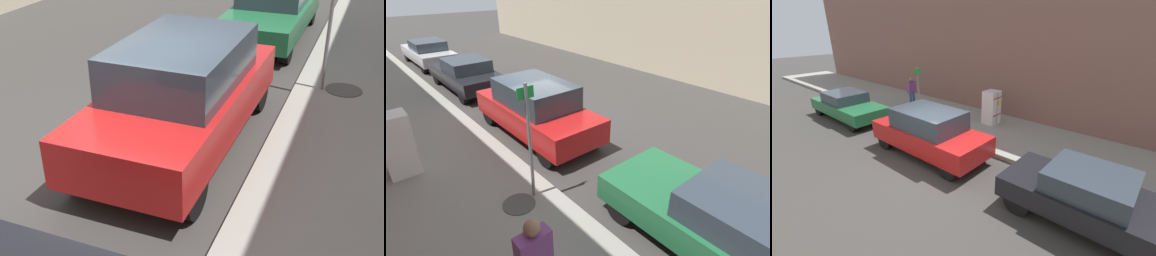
# 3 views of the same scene
# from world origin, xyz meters

# --- Properties ---
(ground_plane) EXTENTS (80.00, 80.00, 0.00)m
(ground_plane) POSITION_xyz_m (0.00, 0.00, 0.00)
(ground_plane) COLOR #383533
(sidewalk_slab) EXTENTS (3.97, 44.00, 0.18)m
(sidewalk_slab) POSITION_xyz_m (-3.85, 0.00, 0.09)
(sidewalk_slab) COLOR gray
(sidewalk_slab) RESTS_ON ground
(building_facade_across) EXTENTS (2.41, 37.40, 7.15)m
(building_facade_across) POSITION_xyz_m (9.08, 0.00, 3.57)
(building_facade_across) COLOR beige
(building_facade_across) RESTS_ON ground
(discarded_refrigerator) EXTENTS (0.69, 0.64, 1.56)m
(discarded_refrigerator) POSITION_xyz_m (-4.39, -0.62, 0.96)
(discarded_refrigerator) COLOR white
(discarded_refrigerator) RESTS_ON sidewalk_slab
(manhole_cover) EXTENTS (0.70, 0.70, 0.02)m
(manhole_cover) POSITION_xyz_m (-2.81, -3.50, 0.19)
(manhole_cover) COLOR #47443F
(manhole_cover) RESTS_ON sidewalk_slab
(street_sign_post) EXTENTS (0.36, 0.07, 2.60)m
(street_sign_post) POSITION_xyz_m (-2.39, -3.43, 1.64)
(street_sign_post) COLOR slate
(street_sign_post) RESTS_ON sidewalk_slab
(parked_sedan_green) EXTENTS (1.85, 4.73, 1.38)m
(parked_sedan_green) POSITION_xyz_m (-0.56, -6.93, 0.71)
(parked_sedan_green) COLOR #1E6038
(parked_sedan_green) RESTS_ON ground
(parked_suv_red) EXTENTS (1.88, 4.63, 1.76)m
(parked_suv_red) POSITION_xyz_m (-0.56, -0.74, 0.91)
(parked_suv_red) COLOR red
(parked_suv_red) RESTS_ON ground
(parked_sedan_dark) EXTENTS (1.87, 4.51, 1.41)m
(parked_sedan_dark) POSITION_xyz_m (-0.56, 5.01, 0.74)
(parked_sedan_dark) COLOR black
(parked_sedan_dark) RESTS_ON ground
(parked_sedan_silver) EXTENTS (1.82, 4.75, 1.41)m
(parked_sedan_silver) POSITION_xyz_m (-0.56, 10.68, 0.74)
(parked_sedan_silver) COLOR silver
(parked_sedan_silver) RESTS_ON ground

